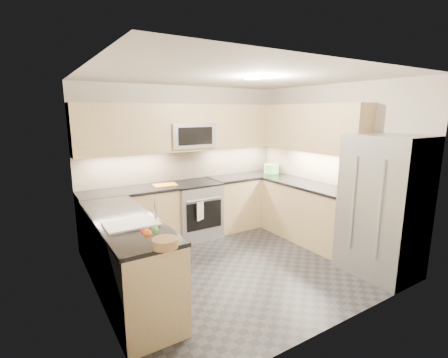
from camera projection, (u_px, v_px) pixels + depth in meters
floor at (237, 264)px, 4.49m from camera, size 3.60×3.20×0.00m
ceiling at (239, 77)px, 3.99m from camera, size 3.60×3.20×0.02m
wall_back at (185, 161)px, 5.57m from camera, size 3.60×0.02×2.50m
wall_front at (339, 205)px, 2.91m from camera, size 3.60×0.02×2.50m
wall_left at (93, 194)px, 3.31m from camera, size 0.02×3.20×2.50m
wall_right at (331, 165)px, 5.18m from camera, size 0.02×3.20×2.50m
base_cab_back_left at (130, 221)px, 4.92m from camera, size 1.42×0.60×0.90m
base_cab_back_right at (246, 201)px, 6.05m from camera, size 1.42×0.60×0.90m
base_cab_right at (308, 213)px, 5.31m from camera, size 0.60×1.70×0.90m
base_cab_peninsula at (127, 260)px, 3.62m from camera, size 0.60×2.00×0.90m
countertop_back_left at (128, 191)px, 4.82m from camera, size 1.42×0.63×0.04m
countertop_back_right at (247, 176)px, 5.95m from camera, size 1.42×0.63×0.04m
countertop_right at (310, 185)px, 5.21m from camera, size 0.63×1.70×0.04m
countertop_peninsula at (124, 220)px, 3.53m from camera, size 0.63×2.00×0.04m
upper_cab_back at (189, 128)px, 5.31m from camera, size 3.60×0.35×0.75m
upper_cab_right at (312, 128)px, 5.20m from camera, size 0.35×1.95×0.75m
backsplash_back at (186, 164)px, 5.58m from camera, size 3.60×0.01×0.51m
backsplash_right at (309, 164)px, 5.56m from camera, size 0.01×2.30×0.51m
gas_range at (195, 210)px, 5.46m from camera, size 0.76×0.65×0.91m
range_cooktop at (194, 183)px, 5.37m from camera, size 0.76×0.65×0.03m
oven_door_glass at (204, 215)px, 5.19m from camera, size 0.62×0.02×0.45m
oven_handle at (205, 199)px, 5.12m from camera, size 0.60×0.02×0.02m
microwave at (190, 135)px, 5.31m from camera, size 0.76×0.40×0.40m
microwave_door at (196, 136)px, 5.14m from camera, size 0.60×0.01×0.28m
refrigerator at (383, 206)px, 4.11m from camera, size 0.70×0.90×1.80m
fridge_handle_left at (379, 211)px, 3.76m from camera, size 0.02×0.02×1.20m
fridge_handle_right at (353, 203)px, 4.06m from camera, size 0.02×0.02×1.20m
sink_basin at (131, 230)px, 3.33m from camera, size 0.52×0.38×0.16m
faucet at (155, 208)px, 3.42m from camera, size 0.03×0.03×0.28m
utensil_bowl at (271, 169)px, 6.14m from camera, size 0.35×0.35×0.16m
cutting_board at (165, 185)px, 5.12m from camera, size 0.39×0.30×0.01m
fruit_basket at (165, 243)px, 2.75m from camera, size 0.23×0.23×0.08m
fruit_apple at (145, 232)px, 2.81m from camera, size 0.07×0.07×0.07m
fruit_pear at (155, 230)px, 2.84m from camera, size 0.07×0.07×0.07m
dish_towel_check at (200, 211)px, 5.09m from camera, size 0.15×0.08×0.30m
fruit_orange at (147, 233)px, 2.77m from camera, size 0.08×0.08×0.08m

